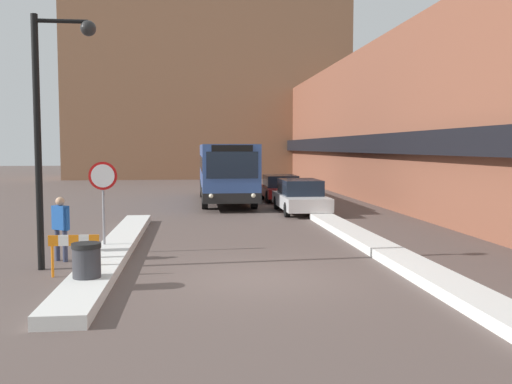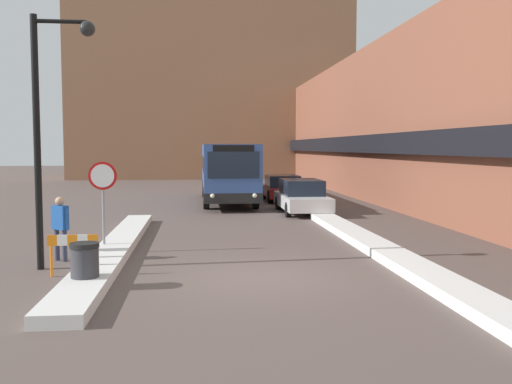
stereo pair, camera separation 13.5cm
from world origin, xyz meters
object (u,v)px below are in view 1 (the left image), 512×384
(stop_sign, at_px, (103,187))
(street_lamp, at_px, (50,112))
(city_bus, at_px, (226,171))
(construction_barricade, at_px, (74,247))
(parked_car_middle, at_px, (281,188))
(parked_car_front, at_px, (300,196))
(trash_bin, at_px, (87,266))
(pedestrian, at_px, (61,223))

(stop_sign, bearing_deg, street_lamp, -113.66)
(stop_sign, bearing_deg, city_bus, 73.82)
(city_bus, distance_m, construction_barricade, 17.49)
(parked_car_middle, distance_m, street_lamp, 18.69)
(parked_car_front, distance_m, street_lamp, 13.84)
(parked_car_front, relative_size, trash_bin, 5.08)
(parked_car_middle, distance_m, construction_barricade, 18.97)
(parked_car_middle, height_order, stop_sign, stop_sign)
(street_lamp, bearing_deg, construction_barricade, -53.35)
(trash_bin, xyz_separation_m, construction_barricade, (-0.49, 1.20, 0.19))
(stop_sign, height_order, trash_bin, stop_sign)
(trash_bin, bearing_deg, pedestrian, 111.26)
(pedestrian, relative_size, trash_bin, 1.72)
(street_lamp, relative_size, trash_bin, 6.23)
(parked_car_front, bearing_deg, pedestrian, -128.84)
(parked_car_front, height_order, trash_bin, parked_car_front)
(city_bus, relative_size, street_lamp, 1.79)
(parked_car_middle, xyz_separation_m, stop_sign, (-7.10, -14.69, 1.11))
(city_bus, bearing_deg, stop_sign, -106.18)
(construction_barricade, bearing_deg, city_bus, 75.67)
(city_bus, height_order, trash_bin, city_bus)
(parked_car_front, height_order, stop_sign, stop_sign)
(city_bus, height_order, pedestrian, city_bus)
(stop_sign, distance_m, construction_barricade, 3.03)
(parked_car_middle, relative_size, pedestrian, 2.60)
(street_lamp, relative_size, pedestrian, 3.62)
(stop_sign, xyz_separation_m, street_lamp, (-0.86, -1.95, 1.88))
(street_lamp, bearing_deg, pedestrian, 93.38)
(pedestrian, bearing_deg, construction_barricade, -32.26)
(parked_car_middle, xyz_separation_m, street_lamp, (-7.95, -16.65, 3.00))
(parked_car_middle, bearing_deg, pedestrian, -117.08)
(city_bus, xyz_separation_m, street_lamp, (-4.95, -16.07, 2.05))
(parked_car_middle, xyz_separation_m, pedestrian, (-8.01, -15.67, 0.28))
(stop_sign, bearing_deg, construction_barricade, -94.62)
(street_lamp, bearing_deg, stop_sign, 66.34)
(parked_car_front, height_order, parked_car_middle, parked_car_front)
(city_bus, height_order, parked_car_front, city_bus)
(parked_car_middle, bearing_deg, parked_car_front, -90.00)
(street_lamp, bearing_deg, trash_bin, -61.31)
(pedestrian, height_order, construction_barricade, pedestrian)
(street_lamp, xyz_separation_m, construction_barricade, (0.63, -0.85, -3.03))
(parked_car_front, height_order, street_lamp, street_lamp)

